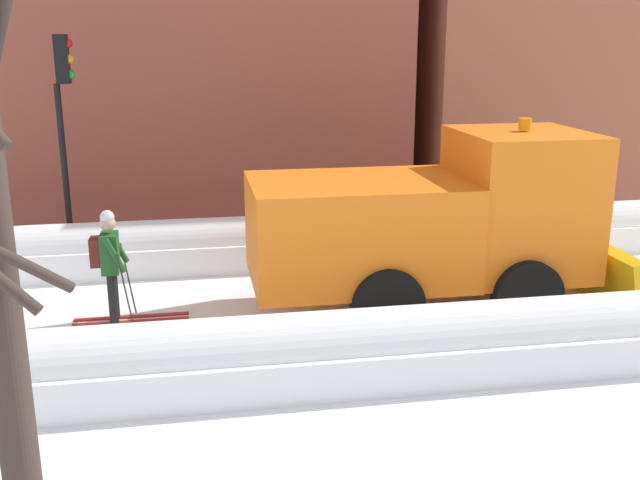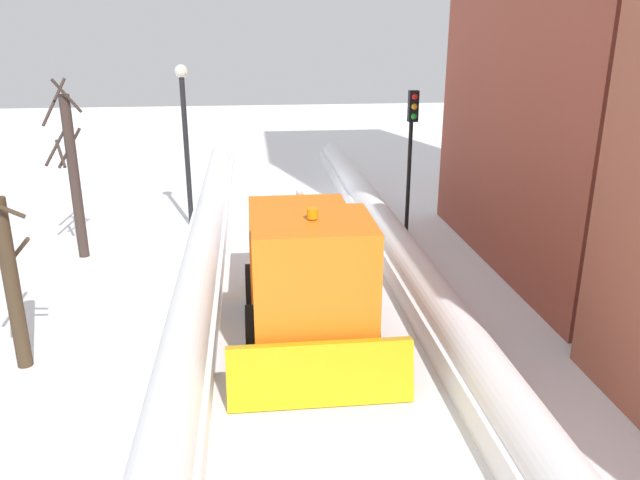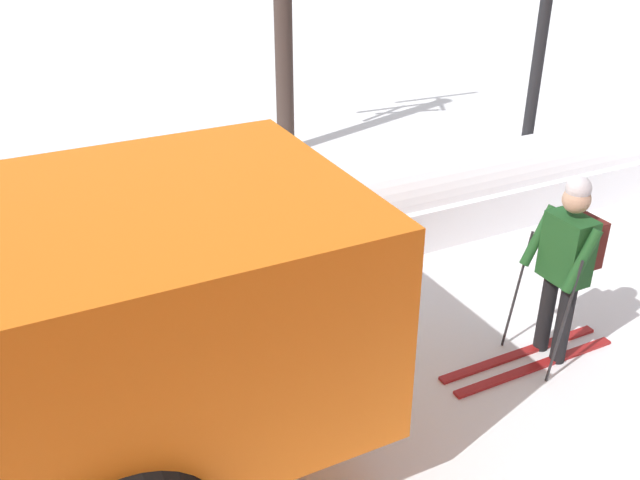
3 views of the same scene
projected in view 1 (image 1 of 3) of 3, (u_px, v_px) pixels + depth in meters
ground_plane at (428, 303)px, 12.40m from camera, size 80.00×80.00×0.00m
snowbank_left at (388, 238)px, 14.77m from camera, size 1.10×36.00×1.00m
snowbank_right at (491, 342)px, 9.80m from camera, size 1.10×36.00×0.99m
building_brick_mid at (518, 14)px, 20.19m from camera, size 7.81×6.95×9.88m
plow_truck at (438, 221)px, 11.81m from camera, size 3.20×5.98×3.12m
skier at (110, 261)px, 11.35m from camera, size 0.62×1.80×1.81m
traffic_light_pole at (64, 106)px, 13.88m from camera, size 0.28×0.42×4.40m
bare_tree_near at (2, 328)px, 5.13m from camera, size 1.06×1.28×4.94m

